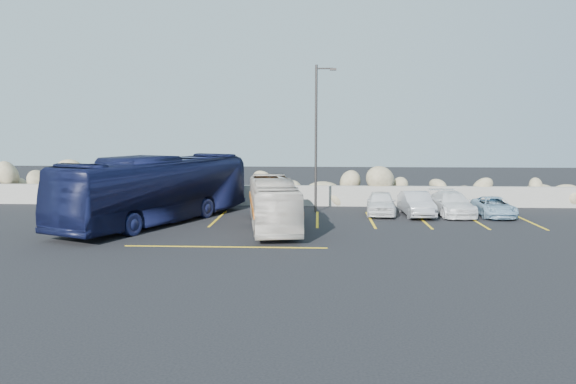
{
  "coord_description": "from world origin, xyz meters",
  "views": [
    {
      "loc": [
        2.6,
        -21.21,
        4.68
      ],
      "look_at": [
        1.26,
        4.0,
        1.74
      ],
      "focal_mm": 35.0,
      "sensor_mm": 36.0,
      "label": 1
    }
  ],
  "objects_px": {
    "car_c": "(452,204)",
    "car_d": "(494,207)",
    "lamppost": "(317,134)",
    "car_b": "(416,204)",
    "vintage_bus": "(273,203)",
    "car_a": "(381,203)",
    "tour_coach": "(157,189)"
  },
  "relations": [
    {
      "from": "car_b",
      "to": "car_c",
      "type": "bearing_deg",
      "value": 8.0
    },
    {
      "from": "lamppost",
      "to": "car_a",
      "type": "bearing_deg",
      "value": -11.95
    },
    {
      "from": "tour_coach",
      "to": "car_b",
      "type": "distance_m",
      "value": 13.37
    },
    {
      "from": "lamppost",
      "to": "car_c",
      "type": "relative_size",
      "value": 1.88
    },
    {
      "from": "vintage_bus",
      "to": "car_c",
      "type": "bearing_deg",
      "value": 16.46
    },
    {
      "from": "car_c",
      "to": "car_d",
      "type": "xyz_separation_m",
      "value": [
        2.11,
        -0.35,
        -0.11
      ]
    },
    {
      "from": "vintage_bus",
      "to": "tour_coach",
      "type": "bearing_deg",
      "value": 161.82
    },
    {
      "from": "car_c",
      "to": "vintage_bus",
      "type": "bearing_deg",
      "value": -158.65
    },
    {
      "from": "car_a",
      "to": "car_d",
      "type": "relative_size",
      "value": 1.02
    },
    {
      "from": "car_a",
      "to": "car_b",
      "type": "bearing_deg",
      "value": -6.26
    },
    {
      "from": "car_b",
      "to": "car_a",
      "type": "bearing_deg",
      "value": 166.19
    },
    {
      "from": "lamppost",
      "to": "vintage_bus",
      "type": "height_order",
      "value": "lamppost"
    },
    {
      "from": "tour_coach",
      "to": "car_a",
      "type": "relative_size",
      "value": 3.19
    },
    {
      "from": "car_b",
      "to": "vintage_bus",
      "type": "bearing_deg",
      "value": -154.87
    },
    {
      "from": "lamppost",
      "to": "car_b",
      "type": "height_order",
      "value": "lamppost"
    },
    {
      "from": "car_c",
      "to": "car_d",
      "type": "distance_m",
      "value": 2.14
    },
    {
      "from": "tour_coach",
      "to": "lamppost",
      "type": "bearing_deg",
      "value": 51.06
    },
    {
      "from": "lamppost",
      "to": "car_c",
      "type": "distance_m",
      "value": 8.11
    },
    {
      "from": "lamppost",
      "to": "car_c",
      "type": "height_order",
      "value": "lamppost"
    },
    {
      "from": "lamppost",
      "to": "car_b",
      "type": "relative_size",
      "value": 2.08
    },
    {
      "from": "car_a",
      "to": "car_b",
      "type": "relative_size",
      "value": 0.97
    },
    {
      "from": "car_b",
      "to": "car_c",
      "type": "relative_size",
      "value": 0.9
    },
    {
      "from": "lamppost",
      "to": "tour_coach",
      "type": "height_order",
      "value": "lamppost"
    },
    {
      "from": "car_b",
      "to": "car_d",
      "type": "bearing_deg",
      "value": -2.5
    },
    {
      "from": "tour_coach",
      "to": "car_a",
      "type": "bearing_deg",
      "value": 40.15
    },
    {
      "from": "car_b",
      "to": "car_c",
      "type": "height_order",
      "value": "car_b"
    },
    {
      "from": "vintage_bus",
      "to": "car_d",
      "type": "relative_size",
      "value": 2.26
    },
    {
      "from": "car_a",
      "to": "car_c",
      "type": "xyz_separation_m",
      "value": [
        3.75,
        0.02,
        -0.02
      ]
    },
    {
      "from": "lamppost",
      "to": "tour_coach",
      "type": "distance_m",
      "value": 9.09
    },
    {
      "from": "vintage_bus",
      "to": "car_b",
      "type": "height_order",
      "value": "vintage_bus"
    },
    {
      "from": "tour_coach",
      "to": "car_c",
      "type": "relative_size",
      "value": 2.78
    },
    {
      "from": "lamppost",
      "to": "car_a",
      "type": "height_order",
      "value": "lamppost"
    }
  ]
}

